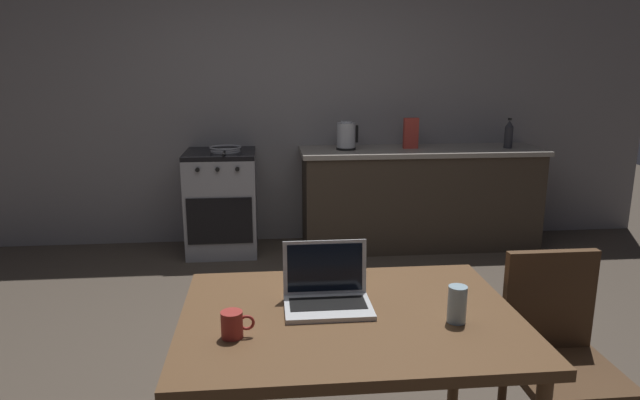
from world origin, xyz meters
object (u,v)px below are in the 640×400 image
frying_pan (225,149)px  bottle (509,134)px  dining_table (350,331)px  coffee_mug (233,324)px  drinking_glass (457,304)px  cereal_box (411,133)px  electric_kettle (346,136)px  stove_oven (222,202)px  laptop (327,294)px  chair (558,350)px

frying_pan → bottle: bearing=-0.5°
dining_table → coffee_mug: size_ratio=10.92×
frying_pan → drinking_glass: frying_pan is taller
drinking_glass → cereal_box: (0.64, 3.13, 0.21)m
electric_kettle → frying_pan: 1.05m
cereal_box → stove_oven: bearing=-179.2°
cereal_box → drinking_glass: bearing=-101.5°
electric_kettle → cereal_box: size_ratio=0.92×
dining_table → bottle: 3.52m
electric_kettle → drinking_glass: bearing=-91.0°
dining_table → frying_pan: frying_pan is taller
bottle → frying_pan: (-2.50, 0.02, -0.10)m
laptop → electric_kettle: electric_kettle is taller
frying_pan → cereal_box: (1.63, 0.05, 0.11)m
dining_table → coffee_mug: (-0.41, -0.14, 0.12)m
bottle → dining_table: bearing=-122.3°
stove_oven → frying_pan: 0.48m
laptop → drinking_glass: bearing=-11.1°
laptop → drinking_glass: laptop is taller
dining_table → chair: size_ratio=1.35×
laptop → frying_pan: 2.96m
bottle → cereal_box: bearing=175.4°
drinking_glass → coffee_mug: bearing=-177.2°
dining_table → frying_pan: 3.06m
electric_kettle → bottle: (1.46, -0.05, 0.01)m
frying_pan → laptop: bearing=-79.1°
chair → stove_oven: bearing=130.2°
stove_oven → bottle: size_ratio=3.35×
chair → electric_kettle: 3.01m
stove_oven → dining_table: 3.09m
bottle → coffee_mug: 3.86m
chair → drinking_glass: (-0.49, -0.17, 0.29)m
drinking_glass → cereal_box: 3.20m
dining_table → frying_pan: (-0.63, 2.98, 0.24)m
electric_kettle → cereal_box: 0.58m
stove_oven → dining_table: size_ratio=0.73×
stove_oven → electric_kettle: bearing=0.1°
dining_table → laptop: 0.16m
chair → bottle: bottle is taller
bottle → cereal_box: size_ratio=0.99×
bottle → laptop: bearing=-124.0°
chair → frying_pan: bearing=129.6°
frying_pan → drinking_glass: 3.24m
cereal_box → frying_pan: bearing=-178.3°
chair → cereal_box: 3.00m
frying_pan → stove_oven: bearing=153.5°
chair → cereal_box: size_ratio=3.34×
laptop → coffee_mug: laptop is taller
electric_kettle → drinking_glass: 3.12m
laptop → electric_kettle: bearing=91.7°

